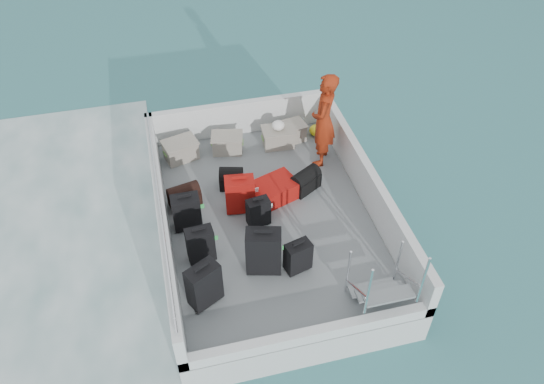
{
  "coord_description": "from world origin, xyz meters",
  "views": [
    {
      "loc": [
        -1.45,
        -6.1,
        7.01
      ],
      "look_at": [
        0.1,
        0.15,
        1.0
      ],
      "focal_mm": 35.0,
      "sensor_mm": 36.0,
      "label": 1
    }
  ],
  "objects_px": {
    "crate_3": "(290,133)",
    "passenger": "(324,120)",
    "suitcase_2": "(187,213)",
    "crate_0": "(181,151)",
    "suitcase_5": "(240,195)",
    "crate_2": "(278,138)",
    "suitcase_6": "(298,257)",
    "suitcase_8": "(273,191)",
    "suitcase_0": "(204,285)",
    "suitcase_3": "(264,252)",
    "suitcase_1": "(201,245)",
    "suitcase_7": "(258,212)",
    "crate_1": "(227,144)"
  },
  "relations": [
    {
      "from": "passenger",
      "to": "suitcase_1",
      "type": "bearing_deg",
      "value": -25.9
    },
    {
      "from": "suitcase_0",
      "to": "suitcase_6",
      "type": "height_order",
      "value": "suitcase_0"
    },
    {
      "from": "crate_2",
      "to": "passenger",
      "type": "xyz_separation_m",
      "value": [
        0.67,
        -0.63,
        0.73
      ]
    },
    {
      "from": "suitcase_6",
      "to": "crate_0",
      "type": "height_order",
      "value": "suitcase_6"
    },
    {
      "from": "suitcase_7",
      "to": "crate_0",
      "type": "relative_size",
      "value": 0.89
    },
    {
      "from": "suitcase_6",
      "to": "suitcase_8",
      "type": "distance_m",
      "value": 1.62
    },
    {
      "from": "suitcase_2",
      "to": "suitcase_6",
      "type": "distance_m",
      "value": 1.98
    },
    {
      "from": "suitcase_0",
      "to": "suitcase_1",
      "type": "relative_size",
      "value": 1.16
    },
    {
      "from": "passenger",
      "to": "suitcase_3",
      "type": "bearing_deg",
      "value": -7.91
    },
    {
      "from": "crate_1",
      "to": "crate_2",
      "type": "distance_m",
      "value": 0.99
    },
    {
      "from": "crate_0",
      "to": "passenger",
      "type": "xyz_separation_m",
      "value": [
        2.54,
        -0.69,
        0.73
      ]
    },
    {
      "from": "suitcase_0",
      "to": "suitcase_6",
      "type": "bearing_deg",
      "value": -18.44
    },
    {
      "from": "suitcase_6",
      "to": "crate_1",
      "type": "bearing_deg",
      "value": 84.01
    },
    {
      "from": "crate_0",
      "to": "crate_1",
      "type": "relative_size",
      "value": 1.06
    },
    {
      "from": "crate_0",
      "to": "crate_2",
      "type": "xyz_separation_m",
      "value": [
        1.87,
        -0.05,
        -0.0
      ]
    },
    {
      "from": "suitcase_1",
      "to": "suitcase_8",
      "type": "relative_size",
      "value": 0.75
    },
    {
      "from": "suitcase_3",
      "to": "crate_0",
      "type": "distance_m",
      "value": 3.12
    },
    {
      "from": "suitcase_1",
      "to": "suitcase_3",
      "type": "bearing_deg",
      "value": -30.76
    },
    {
      "from": "crate_1",
      "to": "crate_3",
      "type": "bearing_deg",
      "value": 2.17
    },
    {
      "from": "suitcase_1",
      "to": "suitcase_5",
      "type": "xyz_separation_m",
      "value": [
        0.8,
        0.93,
        0.02
      ]
    },
    {
      "from": "suitcase_5",
      "to": "crate_2",
      "type": "xyz_separation_m",
      "value": [
        1.06,
        1.57,
        -0.16
      ]
    },
    {
      "from": "suitcase_8",
      "to": "crate_0",
      "type": "bearing_deg",
      "value": 24.21
    },
    {
      "from": "suitcase_6",
      "to": "suitcase_8",
      "type": "relative_size",
      "value": 0.66
    },
    {
      "from": "suitcase_1",
      "to": "crate_2",
      "type": "relative_size",
      "value": 1.09
    },
    {
      "from": "suitcase_2",
      "to": "crate_0",
      "type": "relative_size",
      "value": 1.11
    },
    {
      "from": "passenger",
      "to": "suitcase_8",
      "type": "bearing_deg",
      "value": -27.19
    },
    {
      "from": "crate_3",
      "to": "passenger",
      "type": "bearing_deg",
      "value": -61.73
    },
    {
      "from": "suitcase_6",
      "to": "passenger",
      "type": "xyz_separation_m",
      "value": [
        1.14,
        2.41,
        0.64
      ]
    },
    {
      "from": "suitcase_0",
      "to": "suitcase_2",
      "type": "distance_m",
      "value": 1.54
    },
    {
      "from": "suitcase_7",
      "to": "crate_3",
      "type": "bearing_deg",
      "value": 52.89
    },
    {
      "from": "suitcase_8",
      "to": "suitcase_6",
      "type": "bearing_deg",
      "value": 159.96
    },
    {
      "from": "suitcase_6",
      "to": "crate_3",
      "type": "distance_m",
      "value": 3.24
    },
    {
      "from": "suitcase_6",
      "to": "crate_1",
      "type": "distance_m",
      "value": 3.15
    },
    {
      "from": "crate_1",
      "to": "suitcase_0",
      "type": "bearing_deg",
      "value": -105.55
    },
    {
      "from": "suitcase_1",
      "to": "passenger",
      "type": "xyz_separation_m",
      "value": [
        2.52,
        1.86,
        0.59
      ]
    },
    {
      "from": "suitcase_5",
      "to": "suitcase_0",
      "type": "bearing_deg",
      "value": -109.32
    },
    {
      "from": "crate_0",
      "to": "crate_1",
      "type": "height_order",
      "value": "crate_0"
    },
    {
      "from": "crate_3",
      "to": "passenger",
      "type": "xyz_separation_m",
      "value": [
        0.4,
        -0.74,
        0.74
      ]
    },
    {
      "from": "suitcase_2",
      "to": "crate_2",
      "type": "xyz_separation_m",
      "value": [
        1.98,
        1.76,
        -0.15
      ]
    },
    {
      "from": "suitcase_8",
      "to": "crate_2",
      "type": "relative_size",
      "value": 1.44
    },
    {
      "from": "suitcase_0",
      "to": "suitcase_7",
      "type": "bearing_deg",
      "value": 22.48
    },
    {
      "from": "suitcase_0",
      "to": "suitcase_3",
      "type": "relative_size",
      "value": 0.92
    },
    {
      "from": "crate_0",
      "to": "passenger",
      "type": "bearing_deg",
      "value": -15.17
    },
    {
      "from": "suitcase_3",
      "to": "passenger",
      "type": "height_order",
      "value": "passenger"
    },
    {
      "from": "crate_0",
      "to": "crate_3",
      "type": "height_order",
      "value": "crate_0"
    },
    {
      "from": "crate_2",
      "to": "crate_3",
      "type": "relative_size",
      "value": 1.04
    },
    {
      "from": "crate_0",
      "to": "suitcase_3",
      "type": "bearing_deg",
      "value": -73.19
    },
    {
      "from": "suitcase_3",
      "to": "crate_3",
      "type": "bearing_deg",
      "value": 82.29
    },
    {
      "from": "suitcase_3",
      "to": "passenger",
      "type": "bearing_deg",
      "value": 68.94
    },
    {
      "from": "suitcase_3",
      "to": "crate_0",
      "type": "xyz_separation_m",
      "value": [
        -0.9,
        2.98,
        -0.22
      ]
    }
  ]
}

